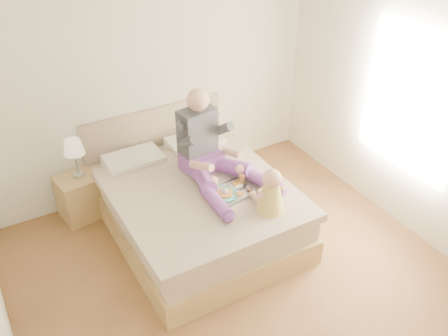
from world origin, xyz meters
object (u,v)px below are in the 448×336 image
bed (194,203)px  baby (270,193)px  nightstand (80,197)px  tray (231,190)px  adult (209,151)px

bed → baby: baby is taller
nightstand → baby: size_ratio=1.14×
tray → nightstand: bearing=127.6°
bed → tray: (0.24, -0.38, 0.32)m
adult → bed: bearing=179.5°
bed → nightstand: size_ratio=4.27×
nightstand → adult: (1.21, -0.77, 0.63)m
baby → tray: bearing=112.8°
bed → tray: 0.55m
nightstand → tray: size_ratio=1.08×
bed → nightstand: 1.28m
adult → baby: bearing=-83.3°
tray → baby: (0.18, -0.40, 0.15)m
adult → tray: adult is taller
bed → baby: bearing=-61.7°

